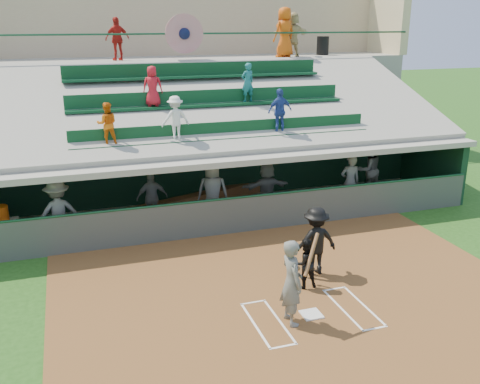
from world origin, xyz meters
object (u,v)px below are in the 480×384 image
object	(u,v)px
water_cooler	(0,213)
trash_bin	(323,46)
batter_at_plate	(292,282)
white_table	(5,233)
home_plate	(311,314)
catcher	(305,263)

from	to	relation	value
water_cooler	trash_bin	distance (m)	15.49
batter_at_plate	white_table	bearing A→B (deg)	134.48
home_plate	water_cooler	size ratio (longest dim) A/B	1.00
catcher	water_cooler	size ratio (longest dim) A/B	2.86
home_plate	water_cooler	distance (m)	9.12
catcher	white_table	bearing A→B (deg)	-34.86
home_plate	batter_at_plate	bearing A→B (deg)	-167.92
white_table	water_cooler	bearing A→B (deg)	117.22
trash_bin	catcher	bearing A→B (deg)	-117.38
batter_at_plate	home_plate	bearing A→B (deg)	12.08
water_cooler	white_table	bearing A→B (deg)	-60.48
catcher	trash_bin	xyz separation A→B (m)	(6.17, 11.91, 4.37)
home_plate	water_cooler	xyz separation A→B (m)	(-6.66, 6.15, 0.94)
batter_at_plate	white_table	xyz separation A→B (m)	(-6.09, 6.20, -0.57)
trash_bin	water_cooler	bearing A→B (deg)	-152.11
batter_at_plate	catcher	distance (m)	1.67
home_plate	batter_at_plate	world-z (taller)	batter_at_plate
water_cooler	batter_at_plate	bearing A→B (deg)	-45.65
batter_at_plate	white_table	distance (m)	8.70
batter_at_plate	trash_bin	xyz separation A→B (m)	(7.09, 13.26, 4.04)
catcher	trash_bin	bearing A→B (deg)	-117.57
trash_bin	white_table	bearing A→B (deg)	-151.81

